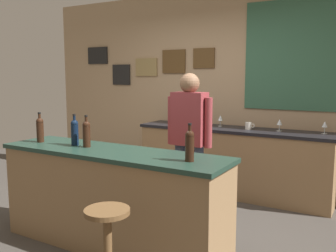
{
  "coord_description": "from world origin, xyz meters",
  "views": [
    {
      "loc": [
        2.15,
        -3.03,
        1.6
      ],
      "look_at": [
        0.1,
        0.45,
        1.05
      ],
      "focal_mm": 40.14,
      "sensor_mm": 36.0,
      "label": 1
    }
  ],
  "objects": [
    {
      "name": "side_counter",
      "position": [
        0.4,
        1.65,
        0.45
      ],
      "size": [
        2.62,
        0.56,
        0.9
      ],
      "color": "olive",
      "rests_on": "ground_plane"
    },
    {
      "name": "wine_glass_d",
      "position": [
        1.51,
        1.74,
        1.01
      ],
      "size": [
        0.07,
        0.07,
        0.16
      ],
      "color": "silver",
      "rests_on": "side_counter"
    },
    {
      "name": "bar_counter",
      "position": [
        0.0,
        -0.4,
        0.46
      ],
      "size": [
        2.26,
        0.6,
        0.92
      ],
      "color": "olive",
      "rests_on": "ground_plane"
    },
    {
      "name": "bar_stool",
      "position": [
        0.52,
        -1.09,
        0.46
      ],
      "size": [
        0.32,
        0.32,
        0.68
      ],
      "color": "brown",
      "rests_on": "ground_plane"
    },
    {
      "name": "wine_bottle_a",
      "position": [
        -0.89,
        -0.44,
        1.06
      ],
      "size": [
        0.07,
        0.07,
        0.31
      ],
      "color": "black",
      "rests_on": "bar_counter"
    },
    {
      "name": "bartender",
      "position": [
        0.34,
        0.49,
        0.94
      ],
      "size": [
        0.52,
        0.21,
        1.62
      ],
      "color": "#384766",
      "rests_on": "ground_plane"
    },
    {
      "name": "wine_bottle_c",
      "position": [
        -0.29,
        -0.4,
        1.06
      ],
      "size": [
        0.07,
        0.07,
        0.31
      ],
      "color": "black",
      "rests_on": "bar_counter"
    },
    {
      "name": "wine_glass_c",
      "position": [
        0.99,
        1.69,
        1.01
      ],
      "size": [
        0.07,
        0.07,
        0.16
      ],
      "color": "silver",
      "rests_on": "side_counter"
    },
    {
      "name": "ground_plane",
      "position": [
        0.0,
        0.0,
        0.0
      ],
      "size": [
        10.0,
        10.0,
        0.0
      ],
      "primitive_type": "plane",
      "color": "#423D38"
    },
    {
      "name": "back_wall",
      "position": [
        0.02,
        2.03,
        1.42
      ],
      "size": [
        6.0,
        0.09,
        2.8
      ],
      "color": "tan",
      "rests_on": "ground_plane"
    },
    {
      "name": "wine_glass_b",
      "position": [
        0.18,
        1.73,
        1.01
      ],
      "size": [
        0.07,
        0.07,
        0.16
      ],
      "color": "silver",
      "rests_on": "side_counter"
    },
    {
      "name": "coffee_mug",
      "position": [
        0.61,
        1.65,
        0.95
      ],
      "size": [
        0.13,
        0.08,
        0.09
      ],
      "color": "silver",
      "rests_on": "side_counter"
    },
    {
      "name": "wine_bottle_b",
      "position": [
        -0.46,
        -0.38,
        1.06
      ],
      "size": [
        0.07,
        0.07,
        0.31
      ],
      "color": "black",
      "rests_on": "bar_counter"
    },
    {
      "name": "wine_glass_a",
      "position": [
        -0.16,
        1.64,
        1.01
      ],
      "size": [
        0.07,
        0.07,
        0.16
      ],
      "color": "silver",
      "rests_on": "side_counter"
    },
    {
      "name": "wine_bottle_d",
      "position": [
        0.82,
        -0.43,
        1.06
      ],
      "size": [
        0.07,
        0.07,
        0.31
      ],
      "color": "black",
      "rests_on": "bar_counter"
    }
  ]
}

